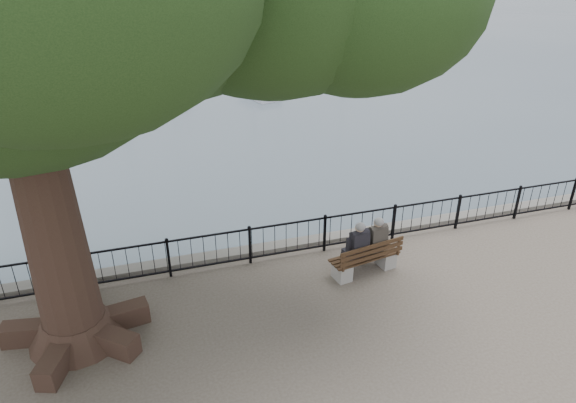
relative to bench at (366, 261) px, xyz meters
name	(u,v)px	position (x,y,z in m)	size (l,w,h in m)	color
harbor	(283,262)	(-1.60, 1.76, -0.83)	(260.00, 260.00, 1.20)	#59564F
railing	(288,238)	(-1.60, 1.26, 0.23)	(22.06, 0.06, 1.00)	black
bench	(366,261)	(0.00, 0.00, 0.00)	(1.85, 0.83, 0.94)	gray
person_left	(355,250)	(-0.27, 0.06, 0.36)	(0.49, 0.79, 1.49)	black
person_right	(373,244)	(0.24, 0.15, 0.36)	(0.49, 0.79, 1.49)	#2B2823
lion_monument	(173,8)	(0.40, 48.70, 0.84)	(5.86, 5.86, 8.68)	#59564F
sailboat_b	(122,85)	(-5.46, 24.19, -1.00)	(1.93, 4.79, 10.39)	white
sailboat_c	(252,88)	(2.19, 21.01, -1.02)	(2.52, 5.06, 9.72)	white
sailboat_d	(341,79)	(8.39, 21.83, -1.05)	(3.17, 5.20, 8.56)	white
sailboat_e	(18,81)	(-11.83, 27.20, -1.00)	(1.84, 5.66, 11.55)	white
sailboat_f	(168,65)	(-2.11, 29.24, -0.98)	(1.98, 5.40, 11.74)	white
sailboat_g	(278,40)	(8.53, 37.34, -1.01)	(2.85, 6.14, 11.21)	white
sailboat_h	(112,42)	(-6.02, 40.65, -0.94)	(3.45, 5.75, 13.70)	white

